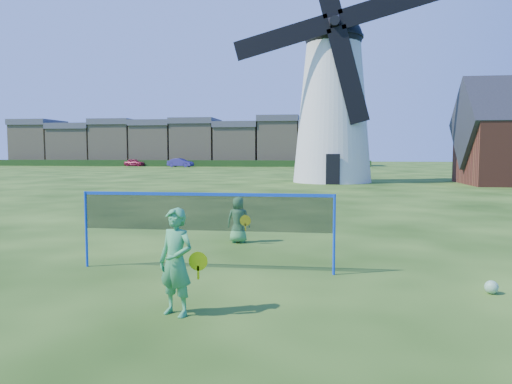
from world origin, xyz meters
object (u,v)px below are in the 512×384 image
object	(u,v)px
car_left	(135,163)
car_right	(180,163)
player_boy	(238,220)
windmill	(333,100)
badminton_net	(206,213)
player_girl	(176,262)
play_ball	(491,287)

from	to	relation	value
car_left	car_right	xyz separation A→B (m)	(8.46, -2.86, 0.06)
player_boy	car_left	distance (m)	68.92
car_left	windmill	bearing A→B (deg)	-124.85
player_boy	badminton_net	bearing A→B (deg)	86.38
player_girl	car_left	bearing A→B (deg)	135.18
windmill	car_left	size ratio (longest dim) A/B	5.38
car_left	car_right	world-z (taller)	car_right
player_girl	play_ball	distance (m)	5.21
player_girl	windmill	bearing A→B (deg)	107.97
car_left	car_right	bearing A→B (deg)	-93.08
windmill	play_ball	world-z (taller)	windmill
play_ball	car_left	bearing A→B (deg)	116.02
windmill	badminton_net	distance (m)	29.55
play_ball	car_right	bearing A→B (deg)	110.71
badminton_net	car_left	bearing A→B (deg)	112.70
player_boy	car_right	distance (m)	63.23
player_girl	player_boy	world-z (taller)	player_girl
player_girl	play_ball	bearing A→B (deg)	42.58
car_left	car_right	distance (m)	8.93
car_right	windmill	bearing A→B (deg)	-136.49
play_ball	car_right	distance (m)	68.59
player_boy	car_right	xyz separation A→B (m)	(-19.32, 60.21, 0.06)
play_ball	car_right	size ratio (longest dim) A/B	0.06
windmill	car_left	world-z (taller)	windmill
player_girl	player_boy	xyz separation A→B (m)	(-0.07, 5.67, -0.18)
badminton_net	play_ball	bearing A→B (deg)	-10.30
windmill	car_left	bearing A→B (deg)	129.55
windmill	player_boy	xyz separation A→B (m)	(-2.92, -25.90, -5.71)
windmill	player_girl	bearing A→B (deg)	-95.16
badminton_net	car_right	bearing A→B (deg)	106.88
play_ball	car_left	distance (m)	74.58
player_girl	player_boy	bearing A→B (deg)	113.82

